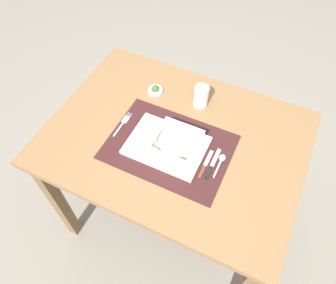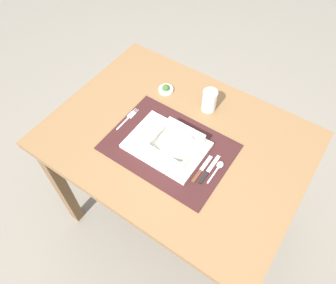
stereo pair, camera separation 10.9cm
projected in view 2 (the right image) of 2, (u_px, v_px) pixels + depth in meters
The scene contains 11 objects.
ground_plane at pixel (174, 214), 1.86m from camera, with size 6.00×6.00×0.00m, color gray.
dining_table at pixel (176, 152), 1.34m from camera, with size 1.01×0.75×0.75m.
placemat at pixel (168, 146), 1.23m from camera, with size 0.47×0.34×0.00m, color #381919.
serving_plate at pixel (167, 145), 1.22m from camera, with size 0.29×0.21×0.02m, color white.
porridge_bowl at pixel (176, 145), 1.18m from camera, with size 0.16×0.16×0.05m.
fork at pixel (129, 117), 1.31m from camera, with size 0.02×0.13×0.00m.
spoon at pixel (219, 167), 1.16m from camera, with size 0.02×0.11×0.01m.
butter_knife at pixel (208, 171), 1.16m from camera, with size 0.01×0.14×0.01m.
bread_knife at pixel (201, 171), 1.16m from camera, with size 0.01×0.13×0.01m.
drinking_glass at pixel (209, 101), 1.31m from camera, with size 0.06×0.06×0.10m.
condiment_saucer at pixel (166, 89), 1.40m from camera, with size 0.06×0.06×0.04m.
Camera 2 is at (0.39, -0.64, 1.75)m, focal length 34.06 mm.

